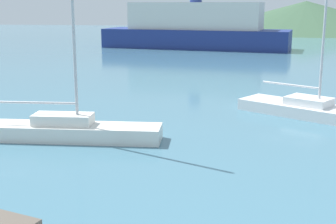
# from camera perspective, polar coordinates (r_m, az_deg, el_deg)

# --- Properties ---
(sailboat_inner) EXTENTS (6.99, 5.57, 11.04)m
(sailboat_inner) POSITION_cam_1_polar(r_m,az_deg,el_deg) (24.34, 16.75, 0.51)
(sailboat_inner) COLOR white
(sailboat_inner) RESTS_ON ground_plane
(sailboat_middle) EXTENTS (8.12, 1.96, 9.98)m
(sailboat_middle) POSITION_cam_1_polar(r_m,az_deg,el_deg) (19.71, -12.60, -1.99)
(sailboat_middle) COLOR white
(sailboat_middle) RESTS_ON ground_plane
(ferry_distant) EXTENTS (24.25, 10.01, 7.33)m
(ferry_distant) POSITION_cam_1_polar(r_m,az_deg,el_deg) (60.37, 3.36, 10.15)
(ferry_distant) COLOR navy
(ferry_distant) RESTS_ON ground_plane
(hill_west) EXTENTS (27.32, 27.32, 6.12)m
(hill_west) POSITION_cam_1_polar(r_m,az_deg,el_deg) (116.33, 1.60, 11.77)
(hill_west) COLOR #4C6647
(hill_west) RESTS_ON ground_plane
(hill_central) EXTENTS (46.66, 46.66, 6.22)m
(hill_central) POSITION_cam_1_polar(r_m,az_deg,el_deg) (106.26, 16.43, 11.18)
(hill_central) COLOR #38563D
(hill_central) RESTS_ON ground_plane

